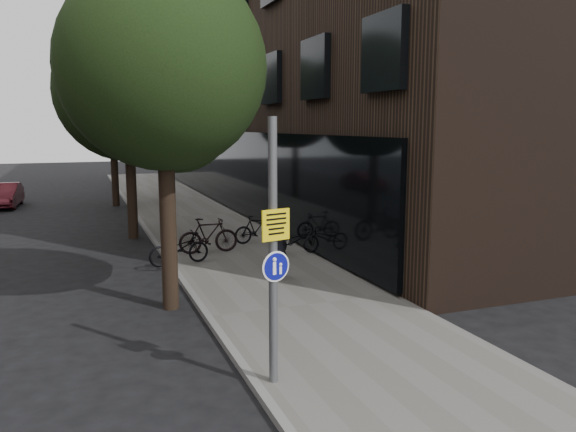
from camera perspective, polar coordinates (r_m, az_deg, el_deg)
name	(u,v)px	position (r m, az deg, el deg)	size (l,w,h in m)	color
ground	(371,371)	(9.84, 8.40, -15.34)	(120.00, 120.00, 0.00)	black
sidewalk	(231,247)	(18.83, -5.85, -3.17)	(4.50, 60.00, 0.12)	#625F5A
curb_edge	(162,252)	(18.40, -12.65, -3.62)	(0.15, 60.00, 0.13)	slate
building_right_dark_brick	(316,36)	(32.85, 2.85, 17.79)	(12.00, 40.00, 18.00)	black
street_tree_near	(165,76)	(12.62, -12.34, 13.70)	(4.40, 4.40, 7.50)	black
street_tree_mid	(129,96)	(21.05, -15.84, 11.68)	(5.00, 5.00, 7.80)	black
street_tree_far	(113,105)	(30.01, -17.39, 10.75)	(5.00, 5.00, 7.80)	black
signpost	(273,252)	(8.46, -1.53, -3.72)	(0.47, 0.14, 4.08)	#595B5E
pedestrian	(279,247)	(14.65, -0.94, -3.19)	(0.59, 0.39, 1.63)	black
parked_bike_facade_near	(295,240)	(17.44, 0.72, -2.47)	(0.57, 1.64, 0.86)	black
parked_bike_facade_far	(257,229)	(19.07, -3.22, -1.33)	(0.45, 1.59, 0.95)	black
parked_bike_curb_near	(179,248)	(16.40, -11.03, -3.25)	(0.62, 1.78, 0.94)	black
parked_bike_curb_far	(208,235)	(17.69, -8.09, -1.97)	(0.52, 1.86, 1.12)	black
parked_car_mid	(5,195)	(31.64, -26.81, 1.89)	(1.27, 3.65, 1.20)	#581921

